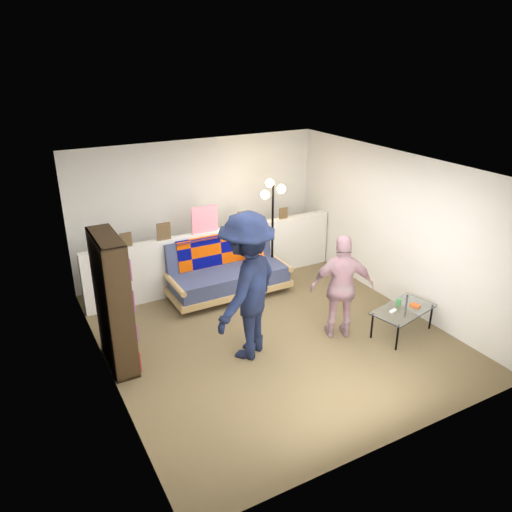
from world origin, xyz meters
The scene contains 10 objects.
ground centered at (0.00, 0.00, 0.00)m, with size 5.00×5.00×0.00m, color brown.
room_shell centered at (0.00, 0.47, 1.67)m, with size 4.60×5.05×2.45m.
half_wall_ledge centered at (0.00, 1.80, 0.50)m, with size 4.45×0.15×1.00m, color silver.
ledge_decor centered at (-0.23, 1.78, 1.18)m, with size 2.97×0.02×0.45m.
futon_sofa centered at (0.02, 1.43, 0.40)m, with size 1.99×0.97×0.85m.
bookshelf centered at (-2.08, 0.28, 0.82)m, with size 0.29×0.88×1.76m.
coffee_table centered at (1.66, -0.92, 0.37)m, with size 1.03×0.71×0.49m.
floor_lamp centered at (0.90, 1.49, 1.28)m, with size 0.41×0.33×1.81m.
person_left centered at (-0.51, -0.30, 0.99)m, with size 1.27×0.73×1.97m, color black.
person_right centered at (0.85, -0.53, 0.75)m, with size 0.88×0.37×1.51m, color pink.
Camera 1 is at (-3.13, -5.38, 3.80)m, focal length 35.00 mm.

